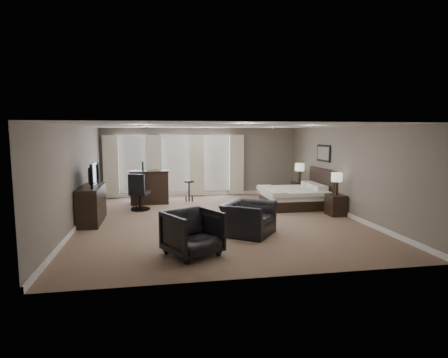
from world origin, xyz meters
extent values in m
cube|color=#785F4C|center=(0.00, 0.00, 0.00)|extent=(7.60, 8.60, 0.04)
cube|color=silver|center=(0.00, 0.00, 2.60)|extent=(7.60, 8.60, 0.04)
cube|color=slate|center=(0.00, 4.25, 1.30)|extent=(7.50, 0.04, 2.60)
cube|color=slate|center=(0.00, -4.25, 1.30)|extent=(7.50, 0.04, 2.60)
cube|color=slate|center=(-3.75, 0.00, 1.30)|extent=(0.04, 8.50, 2.60)
cube|color=slate|center=(3.75, 0.00, 1.30)|extent=(0.04, 8.50, 2.60)
cube|color=silver|center=(-2.60, 4.19, 1.25)|extent=(1.15, 0.04, 2.05)
cube|color=silver|center=(-1.00, 4.19, 1.25)|extent=(1.15, 0.04, 2.05)
cube|color=silver|center=(0.60, 4.19, 1.25)|extent=(1.15, 0.04, 2.05)
cube|color=beige|center=(-3.35, 4.07, 1.18)|extent=(0.55, 0.12, 2.30)
cube|color=beige|center=(-1.80, 4.07, 1.18)|extent=(0.55, 0.12, 2.30)
cube|color=beige|center=(-0.20, 4.07, 1.18)|extent=(0.55, 0.12, 2.30)
cube|color=beige|center=(1.35, 4.07, 1.18)|extent=(0.55, 0.12, 2.30)
cube|color=silver|center=(2.58, 1.44, 0.62)|extent=(1.96, 1.87, 1.24)
cube|color=black|center=(3.47, -0.01, 0.31)|extent=(0.46, 0.56, 0.61)
cube|color=black|center=(3.47, 2.89, 0.30)|extent=(0.45, 0.55, 0.60)
cube|color=beige|center=(3.47, -0.01, 0.94)|extent=(0.32, 0.32, 0.65)
cube|color=beige|center=(3.47, 2.89, 0.95)|extent=(0.34, 0.34, 0.70)
cube|color=slate|center=(3.70, 1.44, 1.75)|extent=(0.04, 0.96, 0.56)
cube|color=black|center=(-3.45, 0.34, 0.49)|extent=(0.55, 1.70, 0.99)
imported|color=black|center=(-3.45, 0.34, 1.06)|extent=(0.64, 1.11, 0.15)
imported|color=black|center=(0.44, -1.58, 0.52)|extent=(1.32, 1.40, 1.03)
imported|color=black|center=(-1.02, -2.88, 0.50)|extent=(1.28, 1.25, 0.99)
cube|color=black|center=(-1.95, 2.86, 0.57)|extent=(1.32, 0.68, 1.15)
cube|color=black|center=(-2.29, 2.36, 0.35)|extent=(0.33, 0.33, 0.70)
cube|color=black|center=(-0.59, 2.99, 0.37)|extent=(0.45, 0.45, 0.74)
cube|color=black|center=(-2.24, 1.77, 0.59)|extent=(0.76, 0.76, 1.17)
camera|label=1|loc=(-1.68, -10.08, 2.42)|focal=30.00mm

